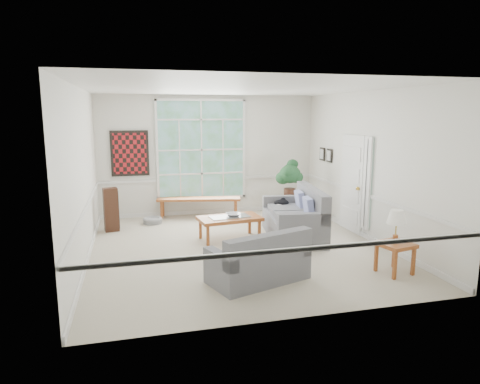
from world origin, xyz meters
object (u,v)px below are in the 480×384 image
loveseat_front (258,255)px  end_table (290,207)px  loveseat_right (293,213)px  coffee_table (230,228)px  side_table (395,258)px

loveseat_front → end_table: bearing=43.6°
loveseat_right → loveseat_front: loveseat_right is taller
coffee_table → side_table: side_table is taller
side_table → coffee_table: bearing=130.6°
loveseat_right → end_table: 1.80m
coffee_table → end_table: size_ratio=2.54×
coffee_table → side_table: 3.31m
loveseat_front → loveseat_right: bearing=37.5°
coffee_table → end_table: (1.89, 1.47, 0.01)m
loveseat_front → side_table: bearing=-25.1°
loveseat_right → side_table: (0.85, -2.31, -0.26)m
loveseat_front → coffee_table: size_ratio=1.19×
end_table → side_table: side_table is taller
loveseat_right → coffee_table: (-1.31, 0.21, -0.28)m
side_table → loveseat_front: bearing=173.6°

